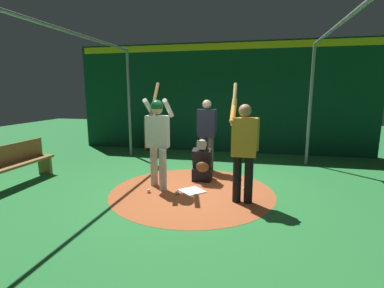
{
  "coord_description": "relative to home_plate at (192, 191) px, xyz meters",
  "views": [
    {
      "loc": [
        5.17,
        1.15,
        1.94
      ],
      "look_at": [
        0.0,
        0.0,
        0.95
      ],
      "focal_mm": 26.48,
      "sensor_mm": 36.0,
      "label": 1
    }
  ],
  "objects": [
    {
      "name": "baseball_0",
      "position": [
        0.23,
        -0.24,
        0.03
      ],
      "size": [
        0.07,
        0.07,
        0.07
      ],
      "primitive_type": "sphere",
      "color": "white",
      "rests_on": "dirt_circle"
    },
    {
      "name": "home_plate",
      "position": [
        0.0,
        0.0,
        0.0
      ],
      "size": [
        0.59,
        0.59,
        0.01
      ],
      "primitive_type": "cube",
      "rotation": [
        0.0,
        0.0,
        0.79
      ],
      "color": "white",
      "rests_on": "dirt_circle"
    },
    {
      "name": "cage_frame",
      "position": [
        0.0,
        0.0,
        2.18
      ],
      "size": [
        5.66,
        5.19,
        3.15
      ],
      "color": "gray",
      "rests_on": "ground"
    },
    {
      "name": "bench",
      "position": [
        0.32,
        -3.74,
        0.43
      ],
      "size": [
        1.75,
        0.36,
        0.85
      ],
      "color": "olive",
      "rests_on": "ground"
    },
    {
      "name": "catcher",
      "position": [
        -0.73,
        0.07,
        0.35
      ],
      "size": [
        0.58,
        0.4,
        0.92
      ],
      "color": "black",
      "rests_on": "ground"
    },
    {
      "name": "baseball_1",
      "position": [
        0.26,
        -0.8,
        0.03
      ],
      "size": [
        0.07,
        0.07,
        0.07
      ],
      "primitive_type": "sphere",
      "color": "white",
      "rests_on": "dirt_circle"
    },
    {
      "name": "back_wall",
      "position": [
        -3.97,
        0.0,
        1.72
      ],
      "size": [
        0.22,
        9.42,
        3.44
      ],
      "color": "#0C3D26",
      "rests_on": "ground"
    },
    {
      "name": "bat_rack",
      "position": [
        -3.72,
        -2.31,
        0.48
      ],
      "size": [
        0.7,
        0.18,
        1.05
      ],
      "color": "olive",
      "rests_on": "ground"
    },
    {
      "name": "ground_plane",
      "position": [
        0.0,
        0.0,
        -0.01
      ],
      "size": [
        25.42,
        25.42,
        0.0
      ],
      "primitive_type": "plane",
      "color": "#287A38"
    },
    {
      "name": "umpire",
      "position": [
        -1.55,
        0.02,
        0.97
      ],
      "size": [
        0.22,
        0.49,
        1.74
      ],
      "color": "#4C4C51",
      "rests_on": "ground"
    },
    {
      "name": "dirt_circle",
      "position": [
        0.0,
        0.0,
        -0.01
      ],
      "size": [
        3.2,
        3.2,
        0.01
      ],
      "primitive_type": "cylinder",
      "color": "#AD562D",
      "rests_on": "ground"
    },
    {
      "name": "visitor",
      "position": [
        0.33,
        0.98,
        0.99
      ],
      "size": [
        0.55,
        0.49,
        2.09
      ],
      "rotation": [
        0.0,
        0.0,
        -0.01
      ],
      "color": "black",
      "rests_on": "ground"
    },
    {
      "name": "batter",
      "position": [
        -0.09,
        -0.72,
        1.07
      ],
      "size": [
        0.68,
        0.49,
        2.12
      ],
      "color": "#BCBCC0",
      "rests_on": "ground"
    },
    {
      "name": "baseball_2",
      "position": [
        -0.28,
        1.01,
        0.03
      ],
      "size": [
        0.07,
        0.07,
        0.07
      ],
      "primitive_type": "sphere",
      "color": "white",
      "rests_on": "dirt_circle"
    }
  ]
}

